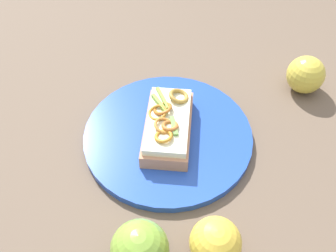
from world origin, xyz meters
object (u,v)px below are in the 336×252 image
at_px(apple_1, 140,249).
at_px(apple_0, 305,74).
at_px(sandwich, 168,125).
at_px(apple_2, 215,243).
at_px(plate, 168,136).

bearing_deg(apple_1, apple_0, 113.50).
bearing_deg(apple_1, sandwich, 144.54).
xyz_separation_m(apple_0, apple_2, (0.23, -0.34, -0.00)).
bearing_deg(apple_2, plate, 170.99).
xyz_separation_m(sandwich, apple_0, (-0.00, 0.31, 0.00)).
distance_m(apple_1, apple_2, 0.11).
relative_size(sandwich, apple_0, 2.40).
relative_size(apple_1, apple_2, 1.10).
height_order(apple_0, apple_1, apple_1).
relative_size(apple_0, apple_2, 1.01).
distance_m(sandwich, apple_1, 0.24).
bearing_deg(apple_1, plate, 144.49).
height_order(sandwich, apple_0, apple_0).
xyz_separation_m(plate, apple_0, (-0.00, 0.31, 0.03)).
relative_size(plate, apple_1, 3.72).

